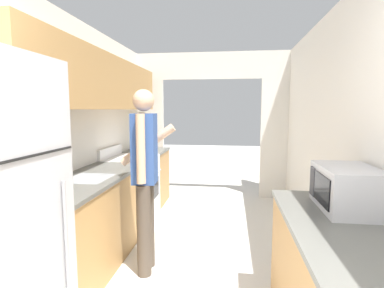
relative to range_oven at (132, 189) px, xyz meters
The scene contains 7 objects.
wall_left 1.56m from the range_oven, 103.08° to the right, with size 0.38×6.94×2.50m.
wall_right 2.90m from the range_oven, 33.44° to the right, with size 0.06×6.94×2.50m.
wall_far_with_doorway 1.96m from the range_oven, 53.80° to the left, with size 3.01×0.06×2.50m.
counter_left 0.65m from the range_oven, 90.71° to the right, with size 0.62×3.31×0.88m.
range_oven is the anchor object (origin of this frame).
person 1.45m from the range_oven, 65.59° to the right, with size 0.55×0.39×1.71m.
microwave 2.87m from the range_oven, 41.62° to the right, with size 0.35×0.52×0.28m.
Camera 1 is at (0.36, -0.67, 1.53)m, focal length 28.00 mm.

